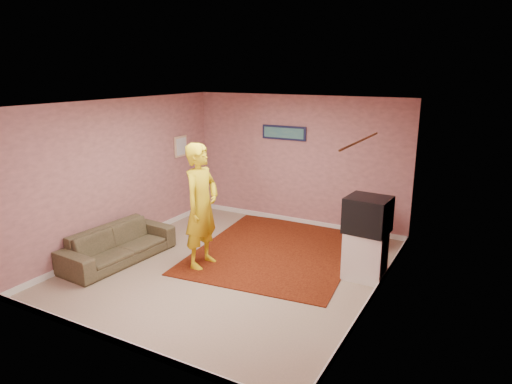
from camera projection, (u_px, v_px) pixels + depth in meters
The scene contains 26 objects.
ground at pixel (233, 267), 7.34m from camera, with size 5.00×5.00×0.00m, color tan.
wall_back at pixel (298, 161), 9.12m from camera, with size 4.50×0.02×2.60m, color tan.
wall_front at pixel (110, 240), 4.89m from camera, with size 4.50×0.02×2.60m, color tan.
wall_left at pixel (124, 173), 8.05m from camera, with size 0.02×5.00×2.60m, color tan.
wall_right at pixel (379, 210), 5.96m from camera, with size 0.02×5.00×2.60m, color tan.
ceiling at pixel (231, 103), 6.67m from camera, with size 4.50×5.00×0.02m, color white.
baseboard_back at pixel (296, 220), 9.44m from camera, with size 4.50×0.02×0.10m, color white.
baseboard_front at pixel (120, 342), 5.22m from camera, with size 4.50×0.02×0.10m, color white.
baseboard_left at pixel (129, 240), 8.37m from camera, with size 0.02×5.00×0.10m, color white.
baseboard_right at pixel (372, 296), 6.29m from camera, with size 0.02×5.00×0.10m, color white.
window at pixel (360, 218), 5.16m from camera, with size 0.01×1.10×1.50m, color black.
curtain_sheer at pixel (353, 238), 5.09m from camera, with size 0.01×0.75×2.10m, color white.
curtain_floral at pixel (369, 220), 5.69m from camera, with size 0.01×0.35×2.10m, color beige.
curtain_rod at pixel (360, 141), 4.96m from camera, with size 0.02×0.02×1.40m, color brown.
picture_back at pixel (284, 133), 9.09m from camera, with size 0.95×0.04×0.28m.
picture_left at pixel (181, 146), 9.32m from camera, with size 0.04×0.38×0.42m.
area_rug at pixel (277, 250), 7.98m from camera, with size 2.59×3.23×0.02m, color black.
tv_cabinet at pixel (365, 255), 6.87m from camera, with size 0.58×0.53×0.74m, color white.
crt_tv at pixel (367, 215), 6.71m from camera, with size 0.66×0.60×0.53m.
chair_a at pixel (367, 220), 7.97m from camera, with size 0.47×0.45×0.47m.
dvd_player at pixel (367, 223), 7.99m from camera, with size 0.34×0.25×0.06m, color #A3A3A8.
blue_throw at pixel (371, 208), 8.09m from camera, with size 0.39×0.05×0.41m, color #88AEDF.
chair_b at pixel (367, 242), 6.81m from camera, with size 0.45×0.47×0.51m.
game_console at pixel (367, 247), 6.82m from camera, with size 0.20×0.15×0.04m, color white.
sofa at pixel (118, 244), 7.52m from camera, with size 1.94×0.76×0.57m, color brown.
person at pixel (201, 206), 7.16m from camera, with size 0.73×0.48×1.99m, color gold.
Camera 1 is at (3.57, -5.77, 3.07)m, focal length 32.00 mm.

